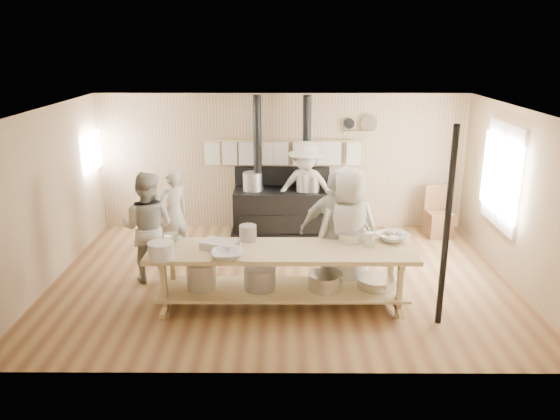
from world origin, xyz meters
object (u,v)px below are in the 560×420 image
at_px(cook_left, 148,227).
at_px(cook_by_window, 305,190).
at_px(cook_center, 348,231).
at_px(cook_far_left, 174,214).
at_px(roasting_pan, 220,245).
at_px(cook_right, 336,232).
at_px(chair, 438,222).
at_px(stove, 282,207).
at_px(prep_table, 281,271).

relative_size(cook_left, cook_by_window, 0.95).
xyz_separation_m(cook_center, cook_by_window, (-0.51, 2.35, -0.03)).
height_order(cook_far_left, roasting_pan, cook_far_left).
xyz_separation_m(cook_left, cook_right, (2.79, -0.31, 0.04)).
distance_m(cook_far_left, cook_left, 1.00).
xyz_separation_m(cook_far_left, chair, (4.75, 1.03, -0.48)).
relative_size(cook_by_window, chair, 1.89).
xyz_separation_m(stove, prep_table, (-0.00, -3.02, -0.00)).
bearing_deg(cook_right, chair, -120.28).
height_order(cook_by_window, roasting_pan, cook_by_window).
distance_m(cook_far_left, cook_center, 3.07).
height_order(prep_table, cook_center, cook_center).
xyz_separation_m(prep_table, cook_left, (-2.00, 0.87, 0.33)).
bearing_deg(roasting_pan, cook_by_window, 65.78).
xyz_separation_m(cook_center, roasting_pan, (-1.78, -0.47, -0.03)).
height_order(cook_far_left, chair, cook_far_left).
bearing_deg(cook_far_left, cook_left, 33.97).
height_order(cook_far_left, cook_center, cook_center).
relative_size(cook_right, chair, 1.87).
height_order(cook_right, chair, cook_right).
bearing_deg(cook_right, roasting_pan, 30.89).
bearing_deg(stove, cook_right, -72.37).
height_order(prep_table, cook_by_window, cook_by_window).
xyz_separation_m(stove, cook_center, (0.95, -2.52, 0.41)).
relative_size(stove, roasting_pan, 5.66).
xyz_separation_m(stove, roasting_pan, (-0.83, -2.99, 0.38)).
xyz_separation_m(stove, cook_far_left, (-1.81, -1.18, 0.24)).
height_order(cook_center, cook_by_window, cook_center).
distance_m(cook_center, cook_right, 0.18).
xyz_separation_m(prep_table, cook_far_left, (-1.81, 1.84, 0.24)).
bearing_deg(stove, cook_far_left, -146.88).
bearing_deg(cook_center, cook_by_window, -90.84).
bearing_deg(cook_center, chair, -143.16).
bearing_deg(prep_table, cook_far_left, 134.48).
bearing_deg(cook_right, cook_left, 6.37).
height_order(cook_left, chair, cook_left).
distance_m(cook_right, chair, 3.22).
relative_size(cook_far_left, cook_left, 0.89).
distance_m(cook_left, cook_right, 2.80).
relative_size(chair, roasting_pan, 2.07).
distance_m(stove, cook_right, 2.61).
bearing_deg(stove, chair, -2.89).
distance_m(prep_table, roasting_pan, 0.92).
bearing_deg(cook_by_window, chair, 9.89).
bearing_deg(cook_left, cook_by_window, -132.35).
bearing_deg(prep_table, cook_right, 35.36).
bearing_deg(cook_left, roasting_pan, 152.87).
xyz_separation_m(stove, chair, (2.94, -0.15, -0.24)).
distance_m(cook_far_left, chair, 4.88).
bearing_deg(cook_left, chair, -149.39).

